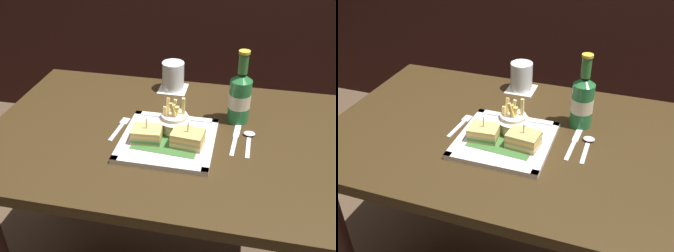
% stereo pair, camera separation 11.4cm
% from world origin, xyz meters
% --- Properties ---
extents(dining_table, '(1.10, 0.73, 0.72)m').
position_xyz_m(dining_table, '(0.00, 0.00, 0.59)').
color(dining_table, '#342512').
rests_on(dining_table, ground_plane).
extents(square_plate, '(0.27, 0.27, 0.02)m').
position_xyz_m(square_plate, '(0.01, -0.05, 0.73)').
color(square_plate, silver).
rests_on(square_plate, dining_table).
extents(sandwich_half_left, '(0.09, 0.07, 0.07)m').
position_xyz_m(sandwich_half_left, '(-0.05, -0.07, 0.75)').
color(sandwich_half_left, tan).
rests_on(sandwich_half_left, square_plate).
extents(sandwich_half_right, '(0.09, 0.08, 0.07)m').
position_xyz_m(sandwich_half_right, '(0.07, -0.07, 0.76)').
color(sandwich_half_right, tan).
rests_on(sandwich_half_right, square_plate).
extents(fries_cup, '(0.10, 0.10, 0.11)m').
position_xyz_m(fries_cup, '(0.02, 0.00, 0.77)').
color(fries_cup, '#F0E2D1').
rests_on(fries_cup, square_plate).
extents(beer_bottle, '(0.07, 0.07, 0.23)m').
position_xyz_m(beer_bottle, '(0.20, 0.12, 0.81)').
color(beer_bottle, '#246F39').
rests_on(beer_bottle, dining_table).
extents(drink_coaster, '(0.10, 0.10, 0.00)m').
position_xyz_m(drink_coaster, '(-0.04, 0.29, 0.73)').
color(drink_coaster, white).
rests_on(drink_coaster, dining_table).
extents(water_glass, '(0.08, 0.08, 0.10)m').
position_xyz_m(water_glass, '(-0.04, 0.29, 0.77)').
color(water_glass, silver).
rests_on(water_glass, dining_table).
extents(fork, '(0.03, 0.14, 0.00)m').
position_xyz_m(fork, '(-0.15, -0.00, 0.73)').
color(fork, silver).
rests_on(fork, dining_table).
extents(knife, '(0.02, 0.17, 0.00)m').
position_xyz_m(knife, '(0.20, 0.01, 0.73)').
color(knife, silver).
rests_on(knife, dining_table).
extents(spoon, '(0.03, 0.13, 0.01)m').
position_xyz_m(spoon, '(0.24, 0.02, 0.73)').
color(spoon, silver).
rests_on(spoon, dining_table).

